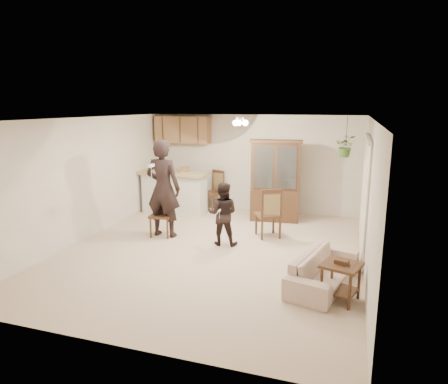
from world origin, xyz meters
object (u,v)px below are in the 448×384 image
(sofa, at_px, (324,262))
(china_hutch, at_px, (275,181))
(adult, at_px, (163,195))
(side_table, at_px, (340,281))
(chair_hutch_right, at_px, (268,223))
(chair_hutch_left, at_px, (213,199))
(chair_bar, at_px, (162,223))
(child, at_px, (223,212))

(sofa, height_order, china_hutch, china_hutch)
(adult, bearing_deg, side_table, 153.32)
(adult, height_order, chair_hutch_right, adult)
(chair_hutch_right, bearing_deg, adult, -15.49)
(adult, xyz_separation_m, chair_hutch_left, (0.28, 2.30, -0.60))
(side_table, distance_m, chair_bar, 4.16)
(adult, height_order, chair_hutch_left, adult)
(side_table, bearing_deg, chair_bar, 153.65)
(sofa, height_order, adult, adult)
(china_hutch, relative_size, chair_bar, 1.93)
(sofa, bearing_deg, chair_hutch_left, 53.86)
(child, distance_m, side_table, 2.92)
(chair_hutch_left, bearing_deg, child, -38.83)
(adult, relative_size, china_hutch, 0.93)
(sofa, height_order, chair_hutch_right, chair_hutch_right)
(chair_bar, bearing_deg, china_hutch, 35.26)
(sofa, bearing_deg, side_table, -136.25)
(china_hutch, relative_size, chair_hutch_left, 1.83)
(china_hutch, distance_m, chair_bar, 2.89)
(adult, height_order, chair_bar, adult)
(sofa, xyz_separation_m, adult, (-3.42, 1.42, 0.53))
(adult, distance_m, chair_hutch_right, 2.28)
(chair_hutch_left, bearing_deg, china_hutch, 13.91)
(sofa, height_order, chair_bar, chair_bar)
(chair_hutch_left, height_order, chair_hutch_right, chair_hutch_right)
(adult, xyz_separation_m, chair_hutch_right, (2.12, 0.61, -0.60))
(adult, height_order, side_table, adult)
(sofa, height_order, child, child)
(sofa, bearing_deg, chair_hutch_right, 46.43)
(adult, relative_size, side_table, 2.84)
(china_hutch, distance_m, chair_hutch_left, 1.90)
(sofa, height_order, chair_hutch_left, chair_hutch_left)
(chair_hutch_right, bearing_deg, chair_hutch_left, -74.22)
(child, bearing_deg, sofa, 141.70)
(chair_bar, height_order, chair_hutch_right, chair_hutch_right)
(chair_hutch_left, bearing_deg, chair_hutch_right, -15.23)
(chair_hutch_right, bearing_deg, sofa, 91.22)
(chair_bar, bearing_deg, child, -12.25)
(child, xyz_separation_m, chair_hutch_right, (0.77, 0.75, -0.37))
(china_hutch, bearing_deg, side_table, -72.55)
(adult, xyz_separation_m, china_hutch, (2.02, 1.88, 0.06))
(sofa, relative_size, chair_hutch_right, 1.75)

